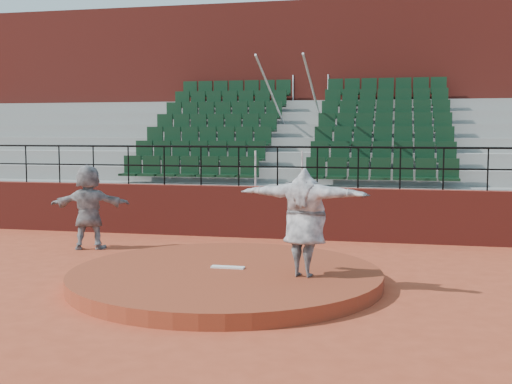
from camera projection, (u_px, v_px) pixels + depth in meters
ground at (226, 284)px, 11.34m from camera, size 90.00×90.00×0.00m
pitchers_mound at (226, 277)px, 11.33m from camera, size 5.50×5.50×0.25m
pitching_rubber at (228, 267)px, 11.46m from camera, size 0.60×0.15×0.03m
boundary_wall at (277, 212)px, 16.14m from camera, size 24.00×0.30×1.30m
wall_railing at (278, 158)px, 16.01m from camera, size 24.04×0.05×1.03m
seating_deck at (299, 172)px, 19.61m from camera, size 24.00×5.97×4.63m
press_box_facade at (316, 108)px, 23.26m from camera, size 24.00×3.00×7.10m
pitcher at (305, 222)px, 10.75m from camera, size 2.32×1.00×1.83m
fielder at (89, 207)px, 14.62m from camera, size 1.88×1.01×1.94m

